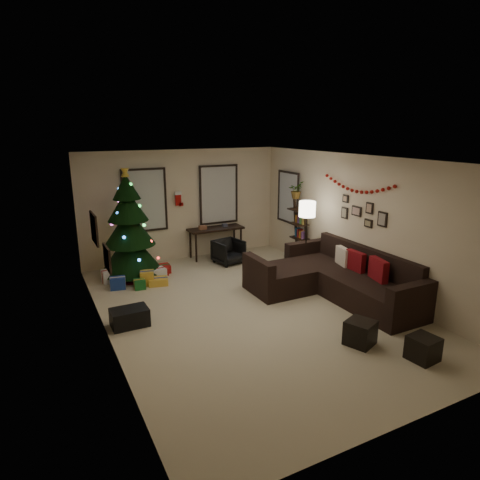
% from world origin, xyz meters
% --- Properties ---
extents(floor, '(7.00, 7.00, 0.00)m').
position_xyz_m(floor, '(0.00, 0.00, 0.00)').
color(floor, '#C5B695').
rests_on(floor, ground).
extents(ceiling, '(7.00, 7.00, 0.00)m').
position_xyz_m(ceiling, '(0.00, 0.00, 2.70)').
color(ceiling, white).
rests_on(ceiling, floor).
extents(wall_back, '(5.00, 0.00, 5.00)m').
position_xyz_m(wall_back, '(0.00, 3.50, 1.35)').
color(wall_back, beige).
rests_on(wall_back, floor).
extents(wall_front, '(5.00, 0.00, 5.00)m').
position_xyz_m(wall_front, '(0.00, -3.50, 1.35)').
color(wall_front, beige).
rests_on(wall_front, floor).
extents(wall_left, '(0.00, 7.00, 7.00)m').
position_xyz_m(wall_left, '(-2.50, 0.00, 1.35)').
color(wall_left, beige).
rests_on(wall_left, floor).
extents(wall_right, '(0.00, 7.00, 7.00)m').
position_xyz_m(wall_right, '(2.50, 0.00, 1.35)').
color(wall_right, beige).
rests_on(wall_right, floor).
extents(window_back_left, '(1.05, 0.06, 1.50)m').
position_xyz_m(window_back_left, '(-0.95, 3.47, 1.55)').
color(window_back_left, '#728CB2').
rests_on(window_back_left, wall_back).
extents(window_back_right, '(1.05, 0.06, 1.50)m').
position_xyz_m(window_back_right, '(0.95, 3.47, 1.55)').
color(window_back_right, '#728CB2').
rests_on(window_back_right, wall_back).
extents(window_right_wall, '(0.06, 0.90, 1.30)m').
position_xyz_m(window_right_wall, '(2.47, 2.55, 1.50)').
color(window_right_wall, '#728CB2').
rests_on(window_right_wall, wall_right).
extents(christmas_tree, '(1.33, 1.33, 2.48)m').
position_xyz_m(christmas_tree, '(-1.52, 2.71, 1.02)').
color(christmas_tree, black).
rests_on(christmas_tree, floor).
extents(presents, '(1.50, 1.01, 0.30)m').
position_xyz_m(presents, '(-1.35, 2.27, 0.11)').
color(presents, silver).
rests_on(presents, floor).
extents(sofa, '(2.18, 3.14, 0.94)m').
position_xyz_m(sofa, '(1.80, -0.14, 0.31)').
color(sofa, black).
rests_on(sofa, floor).
extents(pillow_red_a, '(0.24, 0.50, 0.48)m').
position_xyz_m(pillow_red_a, '(2.21, -0.87, 0.64)').
color(pillow_red_a, maroon).
rests_on(pillow_red_a, sofa).
extents(pillow_red_b, '(0.13, 0.45, 0.45)m').
position_xyz_m(pillow_red_b, '(2.21, -0.27, 0.64)').
color(pillow_red_b, maroon).
rests_on(pillow_red_b, sofa).
extents(pillow_cream, '(0.21, 0.44, 0.43)m').
position_xyz_m(pillow_cream, '(2.21, 0.11, 0.63)').
color(pillow_cream, beige).
rests_on(pillow_cream, sofa).
extents(ottoman_near, '(0.52, 0.52, 0.38)m').
position_xyz_m(ottoman_near, '(0.89, -1.88, 0.19)').
color(ottoman_near, black).
rests_on(ottoman_near, floor).
extents(ottoman_far, '(0.41, 0.41, 0.35)m').
position_xyz_m(ottoman_far, '(1.38, -2.63, 0.18)').
color(ottoman_far, black).
rests_on(ottoman_far, floor).
extents(desk, '(1.40, 0.50, 0.76)m').
position_xyz_m(desk, '(0.75, 3.22, 0.67)').
color(desk, black).
rests_on(desk, floor).
extents(desk_chair, '(0.67, 0.64, 0.59)m').
position_xyz_m(desk_chair, '(0.79, 2.57, 0.29)').
color(desk_chair, black).
rests_on(desk_chair, floor).
extents(bookshelf, '(0.30, 0.47, 1.57)m').
position_xyz_m(bookshelf, '(2.30, 1.75, 0.76)').
color(bookshelf, black).
rests_on(bookshelf, floor).
extents(potted_plant, '(0.63, 0.61, 0.53)m').
position_xyz_m(potted_plant, '(2.30, 1.99, 1.83)').
color(potted_plant, '#4C4C4C').
rests_on(potted_plant, bookshelf).
extents(floor_lamp, '(0.35, 0.35, 1.67)m').
position_xyz_m(floor_lamp, '(1.95, 1.03, 1.40)').
color(floor_lamp, black).
rests_on(floor_lamp, floor).
extents(art_map, '(0.04, 0.60, 0.50)m').
position_xyz_m(art_map, '(-2.48, 0.77, 1.62)').
color(art_map, black).
rests_on(art_map, wall_left).
extents(art_abstract, '(0.04, 0.45, 0.35)m').
position_xyz_m(art_abstract, '(-2.48, -0.32, 1.42)').
color(art_abstract, black).
rests_on(art_abstract, wall_left).
extents(gallery, '(0.03, 1.25, 0.54)m').
position_xyz_m(gallery, '(2.48, -0.07, 1.57)').
color(gallery, black).
rests_on(gallery, wall_right).
extents(garland, '(0.08, 1.90, 0.30)m').
position_xyz_m(garland, '(2.45, 0.11, 2.10)').
color(garland, '#A5140C').
rests_on(garland, wall_right).
extents(stocking_left, '(0.20, 0.05, 0.36)m').
position_xyz_m(stocking_left, '(-0.14, 3.40, 1.54)').
color(stocking_left, '#990F0C').
rests_on(stocking_left, wall_back).
extents(stocking_right, '(0.20, 0.05, 0.36)m').
position_xyz_m(stocking_right, '(0.19, 3.56, 1.38)').
color(stocking_right, '#990F0C').
rests_on(stocking_right, wall_back).
extents(storage_bin, '(0.61, 0.41, 0.30)m').
position_xyz_m(storage_bin, '(-2.10, 0.33, 0.15)').
color(storage_bin, black).
rests_on(storage_bin, floor).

